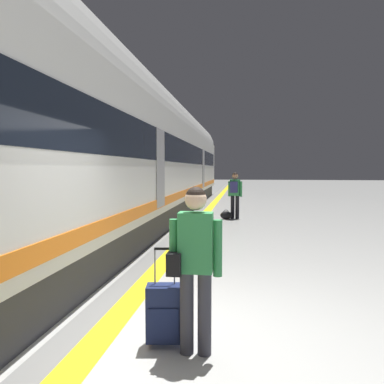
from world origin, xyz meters
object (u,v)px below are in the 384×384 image
Objects in this scene: rolling_suitcase_foreground at (164,313)px; traveller_foreground at (194,258)px; duffel_bag_near at (226,215)px; high_speed_train at (150,153)px; passenger_near at (235,191)px.

traveller_foreground is at bearing -19.90° from rolling_suitcase_foreground.
rolling_suitcase_foreground reaches higher than duffel_bag_near.
rolling_suitcase_foreground is (-0.33, 0.12, -0.63)m from traveller_foreground.
high_speed_train is at bearing 106.71° from traveller_foreground.
passenger_near reaches higher than duffel_bag_near.
high_speed_train reaches higher than rolling_suitcase_foreground.
high_speed_train is at bearing -179.60° from passenger_near.
traveller_foreground is at bearing -90.99° from passenger_near.
duffel_bag_near is (-0.32, -0.23, -0.89)m from passenger_near.
high_speed_train is 28.77× the size of rolling_suitcase_foreground.
duffel_bag_near is (0.20, 9.99, -0.21)m from rolling_suitcase_foreground.
rolling_suitcase_foreground is 9.99m from duffel_bag_near.
traveller_foreground is (3.10, -10.31, -1.51)m from high_speed_train.
passenger_near reaches higher than rolling_suitcase_foreground.
rolling_suitcase_foreground is at bearing -74.84° from high_speed_train.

